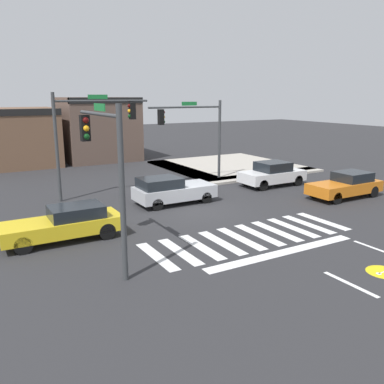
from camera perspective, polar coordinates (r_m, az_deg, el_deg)
name	(u,v)px	position (r m, az deg, el deg)	size (l,w,h in m)	color
ground_plane	(195,211)	(20.52, 0.41, -2.62)	(120.00, 120.00, 0.00)	#2B2B2D
crosswalk_near	(250,236)	(16.97, 8.15, -6.22)	(8.90, 2.96, 0.01)	silver
bike_detector_marking	(384,272)	(14.99, 25.35, -10.14)	(1.12, 1.12, 0.01)	yellow
curb_corner_northeast	(227,167)	(32.72, 4.94, 3.51)	(10.00, 10.60, 0.15)	#B2AA9E
storefront_row	(60,132)	(37.12, -18.12, 8.00)	(14.14, 6.97, 5.53)	brown
traffic_signal_southwest	(104,155)	(13.66, -12.32, 5.11)	(0.32, 4.11, 5.45)	#383A3D
traffic_signal_northeast	(194,126)	(26.62, 0.28, 9.26)	(5.30, 0.32, 5.38)	#383A3D
traffic_signal_northwest	(91,126)	(23.27, -13.98, 9.03)	(5.40, 0.32, 5.85)	#383A3D
car_silver	(171,190)	(21.71, -2.95, 0.29)	(4.27, 1.92, 1.47)	#B7BABF
car_white	(272,174)	(26.54, 11.23, 2.52)	(4.23, 1.91, 1.54)	white
car_yellow	(65,223)	(16.98, -17.37, -4.21)	(4.66, 1.71, 1.37)	gold
car_orange	(346,185)	(24.63, 20.86, 0.92)	(4.47, 1.79, 1.43)	orange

